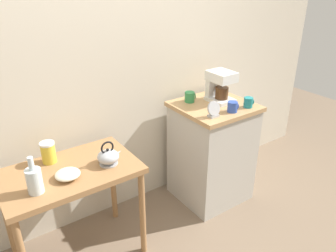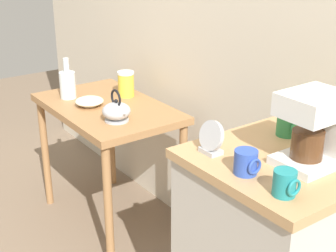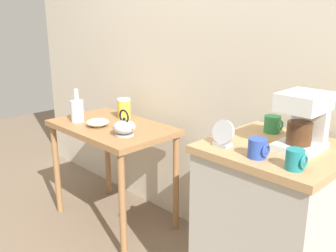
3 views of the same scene
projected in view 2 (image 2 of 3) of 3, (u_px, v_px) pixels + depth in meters
The scene contains 10 objects.
wooden_table at pixel (108, 122), 2.81m from camera, with size 0.89×0.55×0.75m.
bowl_stoneware at pixel (89, 101), 2.74m from camera, with size 0.16×0.16×0.05m.
teakettle at pixel (117, 111), 2.52m from camera, with size 0.18×0.15×0.17m.
glass_carafe_vase at pixel (68, 84), 2.86m from camera, with size 0.09×0.09×0.24m.
canister_enamel at pixel (126, 84), 2.89m from camera, with size 0.10×0.10×0.15m.
coffee_maker at pixel (315, 125), 1.67m from camera, with size 0.18×0.22×0.26m.
mug_tall_green at pixel (288, 125), 1.93m from camera, with size 0.09×0.08×0.09m.
mug_blue at pixel (246, 162), 1.63m from camera, with size 0.09×0.08×0.08m.
mug_dark_teal at pixel (285, 183), 1.50m from camera, with size 0.08×0.07×0.08m.
table_clock at pixel (211, 139), 1.78m from camera, with size 0.11×0.06×0.12m.
Camera 2 is at (1.76, -1.29, 1.67)m, focal length 52.77 mm.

